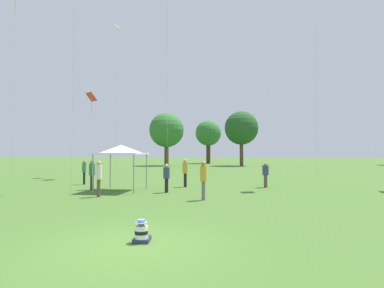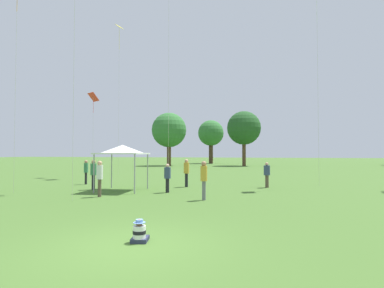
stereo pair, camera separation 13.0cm
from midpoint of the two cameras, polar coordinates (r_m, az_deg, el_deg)
ground_plane at (r=7.59m, az=-11.90°, el=-18.59°), size 300.00×300.00×0.00m
seated_toddler at (r=7.84m, az=-10.09°, el=-16.31°), size 0.49×0.56×0.57m
person_standing_0 at (r=19.64m, az=-1.49°, el=-5.03°), size 0.50×0.50×1.82m
person_standing_1 at (r=16.94m, az=-5.09°, el=-6.01°), size 0.51×0.51×1.61m
person_standing_2 at (r=19.19m, az=-18.69°, el=-5.05°), size 0.36×0.36×1.80m
person_standing_3 at (r=15.91m, az=-17.56°, el=-5.64°), size 0.42×0.42×1.82m
person_standing_4 at (r=22.59m, az=-20.00°, el=-4.61°), size 0.40×0.40×1.71m
person_standing_5 at (r=19.95m, az=13.65°, el=-5.33°), size 0.56×0.56×1.62m
person_standing_6 at (r=14.17m, az=1.93°, el=-6.17°), size 0.34×0.34×1.83m
canopy_tent at (r=18.09m, az=-13.53°, el=-1.10°), size 2.93×2.93×2.70m
kite_0 at (r=24.37m, az=22.22°, el=24.07°), size 0.99×0.93×13.85m
kite_3 at (r=33.21m, az=-14.17°, el=19.09°), size 0.73×0.83×15.36m
kite_7 at (r=28.44m, az=-18.75°, el=8.13°), size 1.12×0.98×7.59m
distant_tree_0 at (r=53.75m, az=-4.94°, el=2.63°), size 6.19×6.19×9.48m
distant_tree_1 at (r=53.68m, az=9.31°, el=2.98°), size 5.94×5.94×9.65m
distant_tree_2 at (r=65.52m, az=3.06°, el=2.03°), size 5.59×5.59×9.45m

